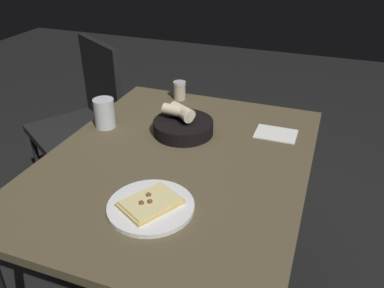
{
  "coord_description": "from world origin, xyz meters",
  "views": [
    {
      "loc": [
        0.46,
        -1.09,
        1.49
      ],
      "look_at": [
        0.03,
        0.07,
        0.79
      ],
      "focal_mm": 36.91,
      "sensor_mm": 36.0,
      "label": 1
    }
  ],
  "objects_px": {
    "bread_basket": "(183,125)",
    "pepper_shaker": "(180,91)",
    "chair_far": "(87,114)",
    "pizza_plate": "(151,205)",
    "dining_table": "(177,174)",
    "beer_glass": "(105,115)"
  },
  "relations": [
    {
      "from": "bread_basket",
      "to": "beer_glass",
      "type": "relative_size",
      "value": 1.98
    },
    {
      "from": "pizza_plate",
      "to": "chair_far",
      "type": "xyz_separation_m",
      "value": [
        -0.84,
        0.89,
        -0.24
      ]
    },
    {
      "from": "beer_glass",
      "to": "chair_far",
      "type": "xyz_separation_m",
      "value": [
        -0.44,
        0.48,
        -0.28
      ]
    },
    {
      "from": "dining_table",
      "to": "pizza_plate",
      "type": "xyz_separation_m",
      "value": [
        0.03,
        -0.28,
        0.07
      ]
    },
    {
      "from": "pizza_plate",
      "to": "bread_basket",
      "type": "height_order",
      "value": "bread_basket"
    },
    {
      "from": "bread_basket",
      "to": "pepper_shaker",
      "type": "distance_m",
      "value": 0.34
    },
    {
      "from": "pizza_plate",
      "to": "pepper_shaker",
      "type": "bearing_deg",
      "value": 105.83
    },
    {
      "from": "bread_basket",
      "to": "pepper_shaker",
      "type": "bearing_deg",
      "value": 114.12
    },
    {
      "from": "pizza_plate",
      "to": "bread_basket",
      "type": "distance_m",
      "value": 0.48
    },
    {
      "from": "pepper_shaker",
      "to": "chair_far",
      "type": "relative_size",
      "value": 0.09
    },
    {
      "from": "beer_glass",
      "to": "pepper_shaker",
      "type": "height_order",
      "value": "beer_glass"
    },
    {
      "from": "beer_glass",
      "to": "chair_far",
      "type": "bearing_deg",
      "value": 132.7
    },
    {
      "from": "bread_basket",
      "to": "chair_far",
      "type": "xyz_separation_m",
      "value": [
        -0.76,
        0.42,
        -0.26
      ]
    },
    {
      "from": "bread_basket",
      "to": "chair_far",
      "type": "height_order",
      "value": "chair_far"
    },
    {
      "from": "pizza_plate",
      "to": "dining_table",
      "type": "bearing_deg",
      "value": 96.81
    },
    {
      "from": "pepper_shaker",
      "to": "chair_far",
      "type": "bearing_deg",
      "value": 169.8
    },
    {
      "from": "dining_table",
      "to": "beer_glass",
      "type": "distance_m",
      "value": 0.4
    },
    {
      "from": "chair_far",
      "to": "bread_basket",
      "type": "bearing_deg",
      "value": -29.13
    },
    {
      "from": "pepper_shaker",
      "to": "bread_basket",
      "type": "bearing_deg",
      "value": -65.88
    },
    {
      "from": "beer_glass",
      "to": "pepper_shaker",
      "type": "bearing_deg",
      "value": 64.21
    },
    {
      "from": "dining_table",
      "to": "pizza_plate",
      "type": "bearing_deg",
      "value": -83.19
    },
    {
      "from": "pizza_plate",
      "to": "bread_basket",
      "type": "relative_size",
      "value": 1.08
    }
  ]
}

